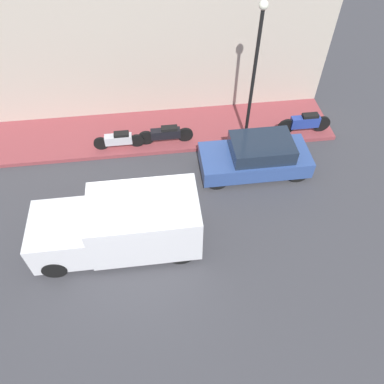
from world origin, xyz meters
TOP-DOWN VIEW (x-y plane):
  - ground_plane at (0.00, 0.00)m, footprint 60.00×60.00m
  - sidewalk at (5.15, 0.00)m, footprint 2.54×15.75m
  - building_facade at (6.57, 0.00)m, footprint 0.30×15.75m
  - parked_car at (2.68, -4.34)m, footprint 1.67×3.84m
  - delivery_van at (0.04, 0.40)m, footprint 1.93×4.84m
  - motorcycle_black at (4.38, -1.27)m, footprint 0.30×2.09m
  - scooter_silver at (4.30, 0.50)m, footprint 0.30×1.88m
  - motorcycle_blue at (4.32, -6.66)m, footprint 0.30×2.09m
  - streetlamp at (4.32, -4.35)m, footprint 0.29×0.29m

SIDE VIEW (x-z plane):
  - ground_plane at x=0.00m, z-range 0.00..0.00m
  - sidewalk at x=5.15m, z-range 0.00..0.16m
  - scooter_silver at x=4.30m, z-range 0.19..0.89m
  - motorcycle_black at x=4.38m, z-range 0.20..0.93m
  - motorcycle_blue at x=4.32m, z-range 0.20..1.05m
  - parked_car at x=2.68m, z-range -0.02..1.32m
  - delivery_van at x=0.04m, z-range 0.02..1.89m
  - building_facade at x=6.57m, z-range 0.00..5.44m
  - streetlamp at x=4.32m, z-range 0.69..5.84m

